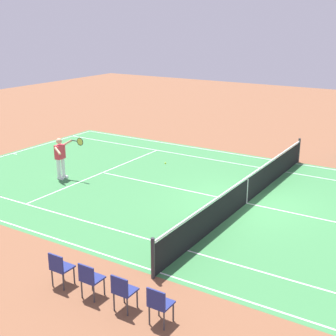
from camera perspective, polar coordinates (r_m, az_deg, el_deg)
ground_plane at (r=16.44m, az=9.51°, el=-4.24°), size 60.00×60.00×0.00m
court_slab at (r=16.44m, az=9.51°, el=-4.24°), size 24.20×11.40×0.00m
court_line_markings at (r=16.44m, az=9.51°, el=-4.23°), size 23.85×11.05×0.01m
tennis_net at (r=16.27m, az=9.60°, el=-2.64°), size 0.10×11.70×1.08m
tennis_player_near at (r=18.91m, az=-12.90°, el=1.43°), size 1.06×0.78×1.70m
tennis_ball at (r=20.59m, az=-0.33°, el=0.60°), size 0.07×0.07×0.07m
spectator_chair_0 at (r=9.97m, az=-1.09°, el=-16.12°), size 0.44×0.44×0.88m
spectator_chair_1 at (r=10.42m, az=-5.50°, el=-14.55°), size 0.44×0.44×0.88m
spectator_chair_2 at (r=10.94m, az=-9.47°, el=-13.05°), size 0.44×0.44×0.88m
spectator_chair_3 at (r=11.50m, az=-13.02°, el=-11.64°), size 0.44×0.44×0.88m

